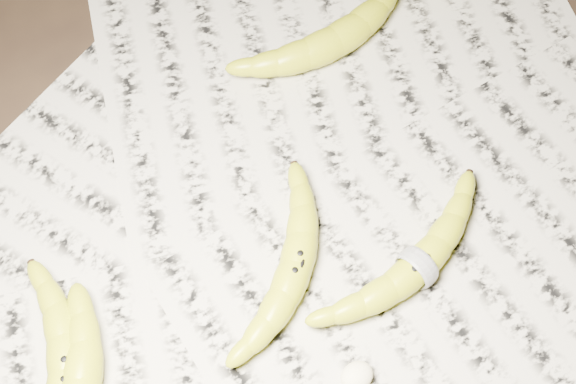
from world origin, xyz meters
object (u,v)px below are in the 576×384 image
banana_center (295,266)px  banana_upper_a (334,39)px  banana_left_a (65,373)px  banana_taped (417,266)px

banana_center → banana_upper_a: banana_upper_a is taller
banana_left_a → banana_center: (0.23, -0.02, 0.00)m
banana_center → banana_taped: same height
banana_center → banana_taped: size_ratio=0.93×
banana_taped → banana_center: bearing=136.9°
banana_center → banana_upper_a: bearing=7.0°
banana_taped → banana_upper_a: (0.09, 0.27, 0.00)m
banana_left_a → banana_taped: bearing=-79.3°
banana_taped → banana_upper_a: banana_upper_a is taller
banana_left_a → banana_upper_a: 0.45m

